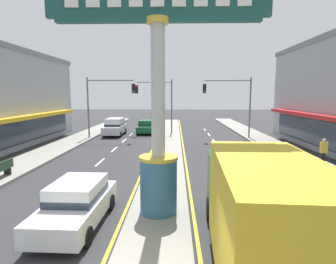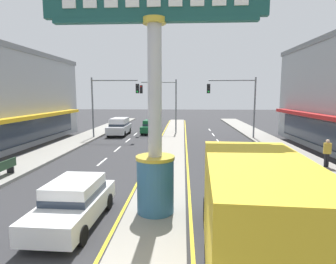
# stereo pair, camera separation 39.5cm
# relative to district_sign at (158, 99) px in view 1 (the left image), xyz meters

# --- Properties ---
(median_strip) EXTENTS (2.27, 52.00, 0.14)m
(median_strip) POSITION_rel_district_sign_xyz_m (-0.00, 12.54, -4.27)
(median_strip) COLOR gray
(median_strip) RESTS_ON ground
(sidewalk_left) EXTENTS (2.78, 60.00, 0.18)m
(sidewalk_left) POSITION_rel_district_sign_xyz_m (-9.12, 10.54, -4.25)
(sidewalk_left) COLOR gray
(sidewalk_left) RESTS_ON ground
(sidewalk_right) EXTENTS (2.78, 60.00, 0.18)m
(sidewalk_right) POSITION_rel_district_sign_xyz_m (9.12, 10.54, -4.25)
(sidewalk_right) COLOR gray
(sidewalk_right) RESTS_ON ground
(lane_markings) EXTENTS (9.01, 52.00, 0.01)m
(lane_markings) POSITION_rel_district_sign_xyz_m (0.00, 11.18, -4.34)
(lane_markings) COLOR silver
(lane_markings) RESTS_ON ground
(district_sign) EXTENTS (7.68, 1.43, 8.52)m
(district_sign) POSITION_rel_district_sign_xyz_m (0.00, 0.00, 0.00)
(district_sign) COLOR #33668C
(district_sign) RESTS_ON median_strip
(traffic_light_left_side) EXTENTS (4.86, 0.46, 6.20)m
(traffic_light_left_side) POSITION_rel_district_sign_xyz_m (-6.37, 17.66, -0.10)
(traffic_light_left_side) COLOR slate
(traffic_light_left_side) RESTS_ON ground
(traffic_light_right_side) EXTENTS (4.86, 0.46, 6.20)m
(traffic_light_right_side) POSITION_rel_district_sign_xyz_m (6.37, 18.22, -0.10)
(traffic_light_right_side) COLOR slate
(traffic_light_right_side) RESTS_ON ground
(traffic_light_median_far) EXTENTS (4.20, 0.46, 6.20)m
(traffic_light_median_far) POSITION_rel_district_sign_xyz_m (-1.31, 21.83, -0.15)
(traffic_light_median_far) COLOR slate
(traffic_light_median_far) RESTS_ON ground
(sedan_near_right_lane) EXTENTS (1.94, 4.35, 1.53)m
(sedan_near_right_lane) POSITION_rel_district_sign_xyz_m (-2.78, -0.81, -3.56)
(sedan_near_right_lane) COLOR white
(sedan_near_right_lane) RESTS_ON ground
(sedan_far_right_lane) EXTENTS (1.95, 4.36, 1.53)m
(sedan_far_right_lane) POSITION_rel_district_sign_xyz_m (-2.78, 22.19, -3.56)
(sedan_far_right_lane) COLOR #14562D
(sedan_far_right_lane) RESTS_ON ground
(box_truck_near_left_lane) EXTENTS (2.57, 7.01, 3.12)m
(box_truck_near_left_lane) POSITION_rel_district_sign_xyz_m (2.69, -3.25, -2.65)
(box_truck_near_left_lane) COLOR #14562D
(box_truck_near_left_lane) RESTS_ON ground
(suv_mid_left_lane) EXTENTS (1.98, 4.61, 1.90)m
(suv_mid_left_lane) POSITION_rel_district_sign_xyz_m (-6.08, 20.43, -3.36)
(suv_mid_left_lane) COLOR silver
(suv_mid_left_lane) RESTS_ON ground
(street_bench) EXTENTS (0.48, 1.60, 0.88)m
(street_bench) POSITION_rel_district_sign_xyz_m (-8.47, 3.95, -3.69)
(street_bench) COLOR #2D4C33
(street_bench) RESTS_ON sidewalk_left
(pedestrian_near_kerb) EXTENTS (0.44, 0.31, 1.68)m
(pedestrian_near_kerb) POSITION_rel_district_sign_xyz_m (9.62, 6.83, -3.21)
(pedestrian_near_kerb) COLOR black
(pedestrian_near_kerb) RESTS_ON sidewalk_right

